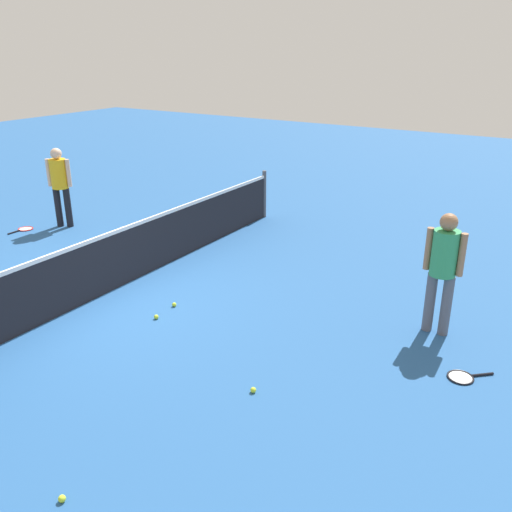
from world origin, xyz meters
name	(u,v)px	position (x,y,z in m)	size (l,w,h in m)	color
ground_plane	(100,296)	(0.00, 0.00, 0.00)	(40.00, 40.00, 0.00)	#265693
court_net	(96,267)	(0.00, 0.00, 0.50)	(10.09, 0.09, 1.07)	#4C4C51
player_near_side	(443,264)	(1.66, -4.78, 1.01)	(0.35, 0.52, 1.70)	#595960
player_far_side	(60,181)	(2.10, 3.31, 1.01)	(0.46, 0.51, 1.70)	black
tennis_racket_near_player	(463,377)	(0.71, -5.37, 0.01)	(0.52, 0.55, 0.03)	black
tennis_racket_far_player	(24,229)	(1.47, 3.86, 0.01)	(0.58, 0.32, 0.03)	red
tennis_ball_near_player	(156,317)	(-0.10, -1.27, 0.03)	(0.07, 0.07, 0.07)	#C6E033
tennis_ball_by_net	(62,499)	(-3.08, -2.86, 0.03)	(0.07, 0.07, 0.07)	#C6E033
tennis_ball_midcourt	(174,305)	(0.34, -1.23, 0.03)	(0.07, 0.07, 0.07)	#C6E033
tennis_ball_baseline	(253,390)	(-0.86, -3.41, 0.03)	(0.07, 0.07, 0.07)	#C6E033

